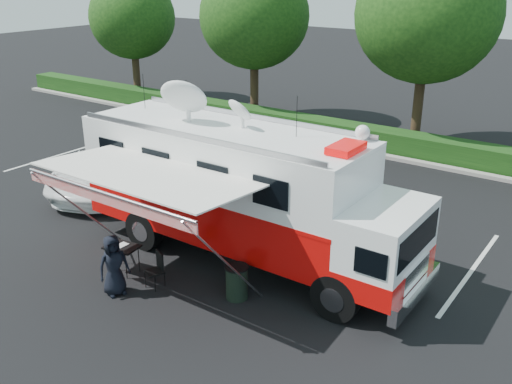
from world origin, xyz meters
TOP-DOWN VIEW (x-y plane):
  - ground_plane at (0.00, 0.00)m, footprint 120.00×120.00m
  - back_border at (1.14, 12.90)m, footprint 60.00×6.14m
  - stall_lines at (-0.50, 3.00)m, footprint 24.12×5.50m
  - command_truck at (-0.09, -0.00)m, footprint 10.01×2.75m
  - awning at (-0.98, -2.86)m, footprint 5.47×2.81m
  - white_suv at (-7.37, 1.76)m, footprint 4.95×6.98m
  - person at (-1.61, -3.43)m, footprint 0.75×0.92m
  - folding_table at (-2.32, -2.52)m, footprint 0.99×0.77m
  - folding_chair at (-1.03, -2.50)m, footprint 0.58×0.62m
  - trash_bin at (1.04, -1.80)m, footprint 0.60×0.60m

SIDE VIEW (x-z plane):
  - ground_plane at x=0.00m, z-range 0.00..0.00m
  - white_suv at x=-7.37m, z-range -0.88..0.88m
  - person at x=-1.61m, z-range -0.81..0.81m
  - stall_lines at x=-0.50m, z-range 0.00..0.01m
  - trash_bin at x=1.04m, z-range 0.00..0.90m
  - folding_chair at x=-1.03m, z-range 0.08..1.01m
  - folding_table at x=-2.32m, z-range 0.33..1.10m
  - command_truck at x=-0.09m, z-range -0.35..4.46m
  - awning at x=-0.98m, z-range 1.45..4.75m
  - back_border at x=1.14m, z-range 0.57..9.44m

